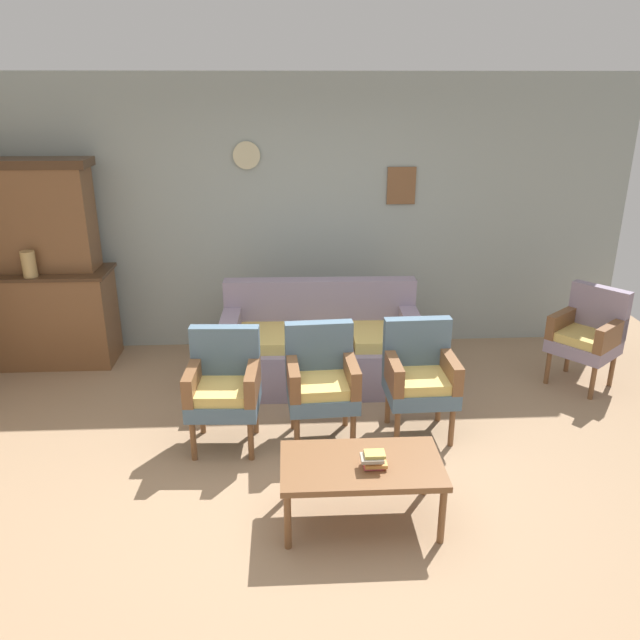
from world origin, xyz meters
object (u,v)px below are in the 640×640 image
Objects in this scene: armchair_by_doorway at (322,378)px; vase_on_cabinet at (29,264)px; floral_couch at (321,348)px; wingback_chair_by_fireplace at (588,333)px; side_cabinet at (55,317)px; armchair_near_couch_end at (224,384)px; armchair_near_cabinet at (420,374)px; coffee_table at (361,469)px; book_stack_on_table at (374,460)px.

vase_on_cabinet is at bearing 152.10° from armchair_by_doorway.
wingback_chair_by_fireplace is at bearing -4.19° from floral_couch.
floral_couch is (2.56, -0.58, -0.14)m from side_cabinet.
armchair_near_cabinet is at bearing 3.66° from armchair_near_couch_end.
side_cabinet is 2.63m from floral_couch.
armchair_by_doorway is (2.51, -1.55, 0.03)m from side_cabinet.
armchair_by_doorway is at bearing -161.86° from wingback_chair_by_fireplace.
floral_couch is 2.00m from coffee_table.
armchair_near_couch_end is at bearing 134.28° from book_stack_on_table.
vase_on_cabinet reaches higher than coffee_table.
armchair_near_cabinet reaches higher than coffee_table.
vase_on_cabinet is at bearing 139.44° from book_stack_on_table.
vase_on_cabinet is 0.27× the size of wingback_chair_by_fireplace.
wingback_chair_by_fireplace is (2.39, -0.18, 0.17)m from floral_couch.
vase_on_cabinet is 3.66m from armchair_near_cabinet.
armchair_near_cabinet is (0.76, 0.04, 0.00)m from armchair_by_doorway.
coffee_table is at bearing -85.90° from floral_couch.
side_cabinet reaches higher than book_stack_on_table.
book_stack_on_table is (2.86, -2.45, -0.58)m from vase_on_cabinet.
floral_couch is 2.40m from wingback_chair_by_fireplace.
vase_on_cabinet is at bearing 158.34° from armchair_near_cabinet.
floral_couch is 2.06m from book_stack_on_table.
coffee_table is (0.92, -0.96, -0.12)m from armchair_near_couch_end.
floral_couch is 1.99× the size of wingback_chair_by_fireplace.
armchair_near_cabinet is 1.22m from book_stack_on_table.
vase_on_cabinet is 0.27× the size of armchair_by_doorway.
wingback_chair_by_fireplace is at bearing 40.56° from book_stack_on_table.
side_cabinet is at bearing 63.47° from vase_on_cabinet.
side_cabinet reaches higher than armchair_near_couch_end.
vase_on_cabinet reaches higher than armchair_near_couch_end.
book_stack_on_table is at bearing -76.46° from armchair_by_doorway.
wingback_chair_by_fireplace is (2.44, 0.80, 0.00)m from armchair_by_doorway.
side_cabinet reaches higher than floral_couch.
side_cabinet is 1.28× the size of armchair_by_doorway.
floral_couch and armchair_near_cabinet have the same top height.
coffee_table is at bearing -43.55° from side_cabinet.
armchair_near_cabinet and wingback_chair_by_fireplace have the same top height.
floral_couch is at bearing 94.10° from coffee_table.
vase_on_cabinet reaches higher than armchair_by_doorway.
book_stack_on_table is at bearing -114.45° from armchair_near_cabinet.
side_cabinet is 3.81m from book_stack_on_table.
armchair_by_doorway reaches higher than book_stack_on_table.
armchair_near_couch_end is at bearing -176.34° from armchair_near_cabinet.
coffee_table is at bearing -40.63° from vase_on_cabinet.
vase_on_cabinet is 1.49× the size of book_stack_on_table.
vase_on_cabinet is 5.10m from wingback_chair_by_fireplace.
vase_on_cabinet reaches higher than armchair_near_cabinet.
vase_on_cabinet is 0.27× the size of armchair_near_couch_end.
armchair_near_couch_end is at bearing -127.18° from floral_couch.
armchair_near_cabinet is 1.84m from wingback_chair_by_fireplace.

